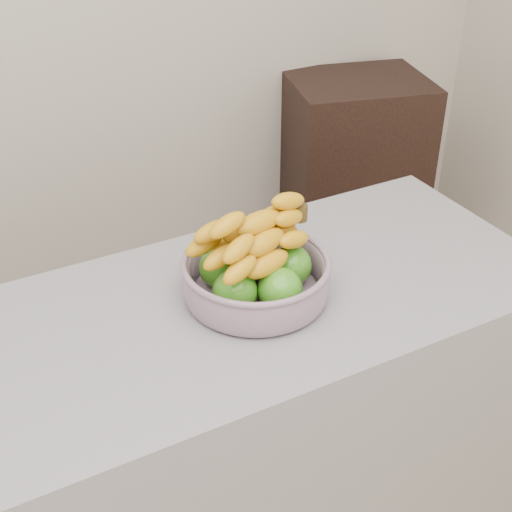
{
  "coord_description": "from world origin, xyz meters",
  "views": [
    {
      "loc": [
        -0.23,
        -0.29,
        1.79
      ],
      "look_at": [
        0.35,
        0.79,
        1.0
      ],
      "focal_mm": 50.0,
      "sensor_mm": 36.0,
      "label": 1
    }
  ],
  "objects": [
    {
      "name": "counter",
      "position": [
        0.0,
        0.79,
        0.45
      ],
      "size": [
        2.0,
        0.6,
        0.9
      ],
      "primitive_type": "cube",
      "color": "gray",
      "rests_on": "ground"
    },
    {
      "name": "cabinet",
      "position": [
        1.32,
        1.78,
        0.46
      ],
      "size": [
        0.6,
        0.52,
        0.91
      ],
      "primitive_type": "cube",
      "rotation": [
        0.0,
        0.0,
        -0.26
      ],
      "color": "black",
      "rests_on": "ground"
    },
    {
      "name": "fruit_bowl",
      "position": [
        0.35,
        0.79,
        0.96
      ],
      "size": [
        0.31,
        0.31,
        0.2
      ],
      "rotation": [
        0.0,
        0.0,
        0.18
      ],
      "color": "#A0ABC1",
      "rests_on": "counter"
    }
  ]
}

